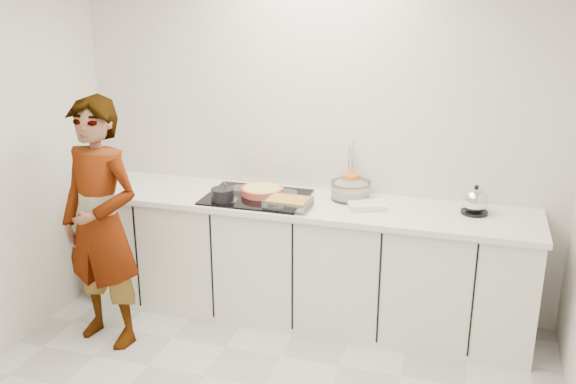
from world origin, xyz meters
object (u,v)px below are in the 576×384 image
(mixing_bowl, at_px, (351,191))
(utensil_crock, at_px, (351,184))
(hob, at_px, (256,197))
(cook, at_px, (101,224))
(tart_dish, at_px, (262,190))
(saucepan, at_px, (222,195))
(baking_dish, at_px, (288,202))
(kettle, at_px, (475,202))

(mixing_bowl, distance_m, utensil_crock, 0.11)
(hob, relative_size, mixing_bowl, 2.32)
(hob, xyz_separation_m, cook, (-0.87, -0.66, -0.06))
(tart_dish, distance_m, utensil_crock, 0.65)
(hob, bearing_deg, saucepan, -139.32)
(mixing_bowl, distance_m, cook, 1.73)
(tart_dish, xyz_separation_m, cook, (-0.89, -0.71, -0.10))
(saucepan, bearing_deg, utensil_crock, 28.37)
(saucepan, distance_m, utensil_crock, 0.94)
(mixing_bowl, height_order, cook, cook)
(saucepan, bearing_deg, tart_dish, 44.77)
(saucepan, xyz_separation_m, mixing_bowl, (0.85, 0.33, 0.00))
(hob, distance_m, utensil_crock, 0.69)
(utensil_crock, bearing_deg, baking_dish, -128.83)
(utensil_crock, bearing_deg, cook, -147.86)
(kettle, distance_m, utensil_crock, 0.89)
(saucepan, relative_size, baking_dish, 0.67)
(mixing_bowl, xyz_separation_m, kettle, (0.86, -0.06, 0.03))
(tart_dish, bearing_deg, kettle, 2.20)
(hob, bearing_deg, tart_dish, 62.63)
(baking_dish, distance_m, kettle, 1.25)
(saucepan, xyz_separation_m, cook, (-0.67, -0.49, -0.11))
(hob, height_order, utensil_crock, utensil_crock)
(hob, relative_size, baking_dish, 2.30)
(mixing_bowl, bearing_deg, baking_dish, -139.05)
(hob, height_order, kettle, kettle)
(baking_dish, bearing_deg, kettle, 12.08)
(hob, relative_size, tart_dish, 2.12)
(mixing_bowl, relative_size, cook, 0.18)
(tart_dish, relative_size, saucepan, 1.61)
(tart_dish, relative_size, kettle, 1.54)
(tart_dish, distance_m, cook, 1.15)
(saucepan, bearing_deg, cook, -143.62)
(baking_dish, height_order, mixing_bowl, mixing_bowl)
(hob, height_order, mixing_bowl, mixing_bowl)
(hob, xyz_separation_m, kettle, (1.51, 0.11, 0.08))
(hob, distance_m, cook, 1.09)
(mixing_bowl, height_order, utensil_crock, utensil_crock)
(saucepan, xyz_separation_m, baking_dish, (0.48, 0.01, -0.01))
(baking_dish, bearing_deg, utensil_crock, 51.17)
(tart_dish, relative_size, utensil_crock, 2.24)
(utensil_crock, bearing_deg, mixing_bowl, -79.12)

